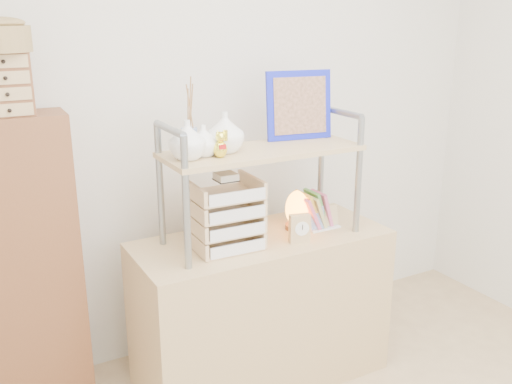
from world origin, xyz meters
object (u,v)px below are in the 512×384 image
(letter_tray, at_px, (226,218))
(salt_lamp, at_px, (297,210))
(desk, at_px, (262,309))
(cabinet, at_px, (27,266))

(letter_tray, height_order, salt_lamp, letter_tray)
(letter_tray, bearing_deg, desk, 7.14)
(cabinet, distance_m, salt_lamp, 1.25)
(cabinet, relative_size, salt_lamp, 7.03)
(desk, relative_size, letter_tray, 3.51)
(cabinet, xyz_separation_m, salt_lamp, (1.19, -0.35, 0.17))
(desk, distance_m, letter_tray, 0.55)
(desk, bearing_deg, salt_lamp, 4.42)
(desk, distance_m, salt_lamp, 0.51)
(desk, xyz_separation_m, salt_lamp, (0.20, 0.02, 0.47))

